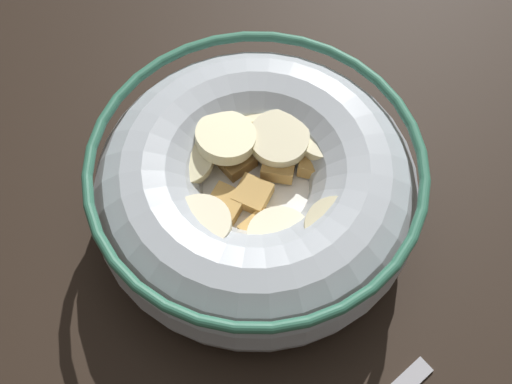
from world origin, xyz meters
TOP-DOWN VIEW (x-y plane):
  - ground_plane at (0.00, 0.00)cm, footprint 107.72×107.72cm
  - cereal_bowl at (0.00, 0.01)cm, footprint 18.53×18.53cm

SIDE VIEW (x-z plane):
  - ground_plane at x=0.00cm, z-range -2.00..0.00cm
  - cereal_bowl at x=0.00cm, z-range 0.24..6.58cm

